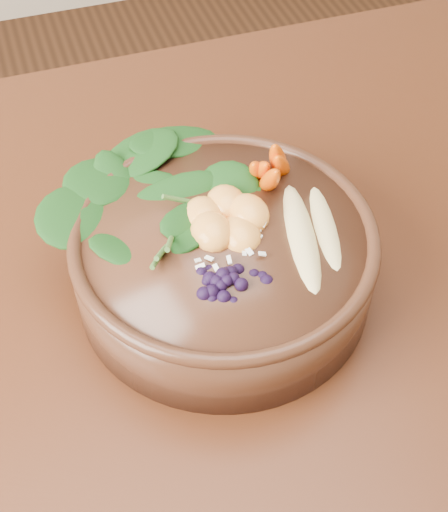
{
  "coord_description": "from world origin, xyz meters",
  "views": [
    {
      "loc": [
        -0.23,
        -0.56,
        1.39
      ],
      "look_at": [
        -0.06,
        -0.06,
        0.8
      ],
      "focal_mm": 50.0,
      "sensor_mm": 36.0,
      "label": 1
    }
  ],
  "objects": [
    {
      "name": "ground",
      "position": [
        0.0,
        0.0,
        0.0
      ],
      "size": [
        4.0,
        4.0,
        0.0
      ],
      "primitive_type": "plane",
      "color": "#381E0F",
      "rests_on": "ground"
    },
    {
      "name": "dining_table",
      "position": [
        0.0,
        0.0,
        0.66
      ],
      "size": [
        1.6,
        0.9,
        0.75
      ],
      "color": "#331C0C",
      "rests_on": "ground"
    },
    {
      "name": "stoneware_bowl",
      "position": [
        -0.06,
        -0.06,
        0.79
      ],
      "size": [
        0.42,
        0.42,
        0.09
      ],
      "primitive_type": "cylinder",
      "rotation": [
        0.0,
        0.0,
        -0.33
      ],
      "color": "#432517",
      "rests_on": "dining_table"
    },
    {
      "name": "kale_heap",
      "position": [
        -0.08,
        0.02,
        0.86
      ],
      "size": [
        0.27,
        0.26,
        0.05
      ],
      "primitive_type": null,
      "rotation": [
        0.0,
        0.0,
        -0.33
      ],
      "color": "#153F12",
      "rests_on": "stoneware_bowl"
    },
    {
      "name": "carrot_cluster",
      "position": [
        0.03,
        0.01,
        0.89
      ],
      "size": [
        0.09,
        0.09,
        0.09
      ],
      "primitive_type": null,
      "rotation": [
        0.0,
        0.0,
        -0.33
      ],
      "color": "#DF4C00",
      "rests_on": "stoneware_bowl"
    },
    {
      "name": "banana_halves",
      "position": [
        0.03,
        -0.09,
        0.86
      ],
      "size": [
        0.1,
        0.18,
        0.03
      ],
      "rotation": [
        0.0,
        0.0,
        -0.33
      ],
      "color": "#E0CC84",
      "rests_on": "stoneware_bowl"
    },
    {
      "name": "mandarin_cluster",
      "position": [
        -0.05,
        -0.04,
        0.86
      ],
      "size": [
        0.13,
        0.13,
        0.04
      ],
      "primitive_type": null,
      "rotation": [
        0.0,
        0.0,
        -0.33
      ],
      "color": "#F99B3A",
      "rests_on": "stoneware_bowl"
    },
    {
      "name": "blueberry_pile",
      "position": [
        -0.08,
        -0.13,
        0.86
      ],
      "size": [
        0.18,
        0.16,
        0.05
      ],
      "primitive_type": null,
      "rotation": [
        0.0,
        0.0,
        -0.33
      ],
      "color": "black",
      "rests_on": "stoneware_bowl"
    },
    {
      "name": "coconut_flakes",
      "position": [
        -0.06,
        -0.08,
        0.84
      ],
      "size": [
        0.13,
        0.11,
        0.01
      ],
      "primitive_type": null,
      "rotation": [
        0.0,
        0.0,
        -0.33
      ],
      "color": "white",
      "rests_on": "stoneware_bowl"
    }
  ]
}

